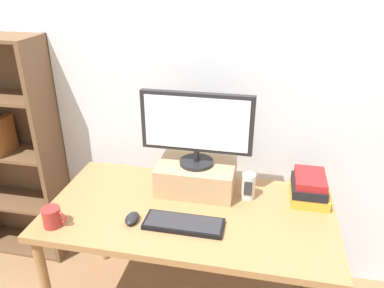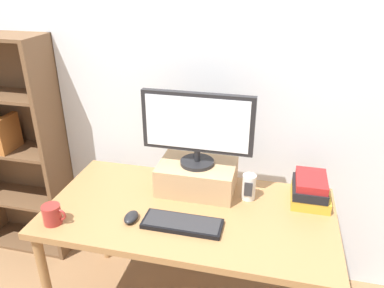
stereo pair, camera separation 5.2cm
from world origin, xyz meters
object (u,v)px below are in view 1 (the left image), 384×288
computer_mouse (132,218)px  desk_speaker (248,186)px  bookshelf_unit (6,148)px  computer_monitor (197,126)px  keyboard (185,224)px  desk (190,221)px  book_stack (309,188)px  riser_box (196,177)px  coffee_mug (52,217)px

computer_mouse → desk_speaker: (0.54, 0.33, 0.05)m
bookshelf_unit → computer_monitor: 1.38m
bookshelf_unit → desk_speaker: (1.61, -0.20, 0.03)m
keyboard → desk_speaker: size_ratio=2.71×
computer_monitor → keyboard: bearing=-88.4°
desk → book_stack: size_ratio=6.39×
riser_box → coffee_mug: (-0.61, -0.46, -0.03)m
book_stack → desk: bearing=-160.1°
riser_box → desk_speaker: size_ratio=2.94×
riser_box → computer_monitor: 0.30m
desk → book_stack: 0.65m
desk → keyboard: size_ratio=3.82×
computer_monitor → keyboard: size_ratio=1.53×
keyboard → computer_mouse: computer_mouse is taller
desk → coffee_mug: size_ratio=12.24×
computer_monitor → book_stack: bearing=1.9°
bookshelf_unit → riser_box: size_ratio=3.63×
riser_box → book_stack: size_ratio=1.82×
desk → book_stack: book_stack is taller
computer_monitor → keyboard: computer_monitor is taller
riser_box → desk_speaker: riser_box is taller
coffee_mug → keyboard: bearing=11.4°
desk_speaker → keyboard: bearing=-131.9°
desk_speaker → computer_mouse: bearing=-148.7°
computer_monitor → book_stack: size_ratio=2.56×
desk → computer_mouse: (-0.25, -0.16, 0.09)m
riser_box → coffee_mug: riser_box is taller
riser_box → coffee_mug: size_ratio=3.48×
computer_monitor → coffee_mug: computer_monitor is taller
desk → book_stack: bearing=19.9°
coffee_mug → desk_speaker: size_ratio=0.85×
desk → riser_box: size_ratio=3.52×
keyboard → book_stack: size_ratio=1.67×
computer_mouse → desk_speaker: desk_speaker is taller
riser_box → book_stack: riser_box is taller
bookshelf_unit → keyboard: size_ratio=3.94×
riser_box → computer_mouse: bearing=-125.1°
bookshelf_unit → book_stack: (1.92, -0.16, 0.03)m
riser_box → book_stack: bearing=1.8°
computer_monitor → coffee_mug: (-0.61, -0.46, -0.33)m
desk → book_stack: (0.60, 0.22, 0.14)m
computer_monitor → desk_speaker: bearing=-5.2°
desk_speaker → computer_monitor: bearing=174.8°
desk → keyboard: (0.00, -0.14, 0.09)m
computer_monitor → desk_speaker: 0.42m
book_stack → bookshelf_unit: bearing=175.4°
keyboard → book_stack: bearing=31.0°
keyboard → coffee_mug: size_ratio=3.21×
keyboard → book_stack: book_stack is taller
desk → computer_monitor: 0.49m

